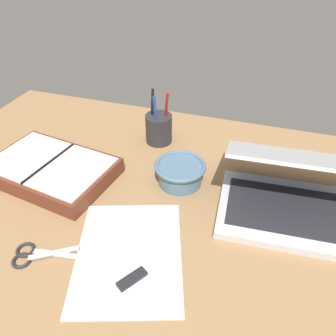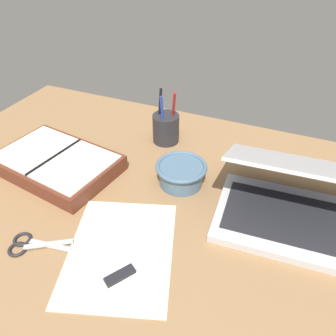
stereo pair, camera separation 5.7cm
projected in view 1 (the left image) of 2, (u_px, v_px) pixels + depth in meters
The scene contains 8 objects.
desk_top at pixel (152, 218), 76.02cm from camera, with size 140.00×100.00×2.00cm, color #936D47.
laptop at pixel (291, 193), 74.29cm from camera, with size 32.91×29.79×16.96cm.
bowl at pixel (180, 172), 82.95cm from camera, with size 13.02×13.02×5.76cm.
pen_cup at pixel (159, 128), 97.76cm from camera, with size 7.92×7.92×16.59cm.
planner at pixel (51, 169), 85.48cm from camera, with size 34.39×25.34×4.66cm.
scissors at pixel (31, 255), 66.20cm from camera, with size 13.19×8.55×0.80cm.
paper_sheet_front at pixel (129, 254), 66.69cm from camera, with size 21.17×27.95×0.16cm, color silver.
usb_drive at pixel (133, 278), 61.67cm from camera, with size 5.24×6.92×1.00cm.
Camera 1 is at (19.68, -49.55, 56.56)cm, focal length 35.00 mm.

